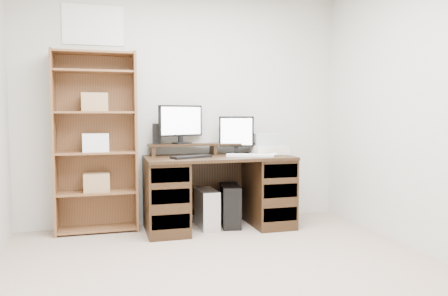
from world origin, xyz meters
name	(u,v)px	position (x,y,z in m)	size (l,w,h in m)	color
room	(242,104)	(0.00, 0.00, 1.25)	(3.54, 4.04, 2.54)	tan
desk	(218,191)	(0.28, 1.64, 0.39)	(1.50, 0.70, 0.75)	black
riser_shelf	(213,146)	(0.28, 1.85, 0.84)	(1.40, 0.22, 0.12)	black
monitor_wide	(181,122)	(-0.07, 1.86, 1.10)	(0.49, 0.21, 0.40)	black
monitor_small	(236,134)	(0.51, 1.78, 0.97)	(0.36, 0.19, 0.41)	black
speaker	(157,134)	(-0.32, 1.88, 0.98)	(0.09, 0.09, 0.21)	black
keyboard_black	(191,157)	(-0.03, 1.53, 0.76)	(0.41, 0.14, 0.02)	black
keyboard_white	(250,155)	(0.58, 1.52, 0.76)	(0.48, 0.15, 0.02)	white
mouse	(274,154)	(0.83, 1.48, 0.77)	(0.09, 0.06, 0.03)	white
printer	(269,150)	(0.86, 1.71, 0.79)	(0.36, 0.27, 0.09)	beige
basket	(269,140)	(0.86, 1.71, 0.91)	(0.31, 0.22, 0.13)	#A4A9AF
tower_silver	(207,209)	(0.16, 1.67, 0.20)	(0.18, 0.40, 0.40)	silver
tower_black	(230,205)	(0.42, 1.69, 0.22)	(0.26, 0.46, 0.44)	black
bookshelf	(96,141)	(-0.93, 1.86, 0.92)	(0.80, 0.30, 1.80)	brown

